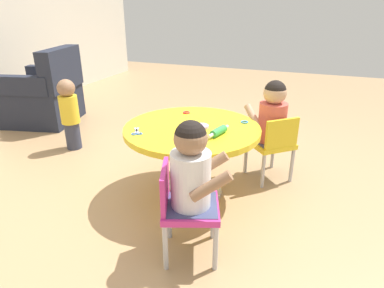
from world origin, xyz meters
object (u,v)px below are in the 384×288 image
(seated_child_left, at_px, (192,169))
(armchair_dark, at_px, (46,96))
(child_chair_right, at_px, (273,144))
(seated_child_right, at_px, (272,114))
(toddler_standing, at_px, (70,112))
(craft_scissors, at_px, (137,132))
(rolling_pin, at_px, (219,131))
(child_chair_left, at_px, (184,206))
(craft_table, at_px, (192,142))

(seated_child_left, relative_size, armchair_dark, 0.59)
(child_chair_right, relative_size, seated_child_right, 1.05)
(toddler_standing, bearing_deg, craft_scissors, -119.25)
(rolling_pin, relative_size, craft_scissors, 1.61)
(armchair_dark, bearing_deg, child_chair_left, -122.86)
(child_chair_right, height_order, craft_scissors, child_chair_right)
(craft_table, relative_size, toddler_standing, 1.41)
(child_chair_left, bearing_deg, rolling_pin, -2.21)
(seated_child_left, bearing_deg, craft_scissors, 54.89)
(seated_child_left, distance_m, child_chair_right, 1.08)
(seated_child_right, xyz_separation_m, rolling_pin, (-0.52, 0.27, 0.01))
(seated_child_left, bearing_deg, child_chair_left, 110.28)
(toddler_standing, bearing_deg, child_chair_left, -122.26)
(child_chair_left, relative_size, toddler_standing, 0.80)
(seated_child_right, relative_size, rolling_pin, 2.24)
(rolling_pin, bearing_deg, toddler_standing, 74.41)
(child_chair_right, relative_size, craft_scissors, 3.80)
(child_chair_left, distance_m, rolling_pin, 0.59)
(armchair_dark, height_order, toddler_standing, armchair_dark)
(craft_table, height_order, child_chair_right, child_chair_right)
(craft_table, xyz_separation_m, child_chair_right, (0.41, -0.51, -0.10))
(child_chair_left, height_order, armchair_dark, armchair_dark)
(armchair_dark, distance_m, craft_scissors, 2.18)
(child_chair_right, relative_size, armchair_dark, 0.62)
(seated_child_right, distance_m, toddler_standing, 1.85)
(craft_table, distance_m, toddler_standing, 1.41)
(rolling_pin, bearing_deg, child_chair_right, -30.85)
(seated_child_left, xyz_separation_m, armchair_dark, (1.50, 2.38, -0.22))
(seated_child_left, xyz_separation_m, seated_child_right, (1.05, -0.25, 0.00))
(child_chair_left, xyz_separation_m, craft_scissors, (0.39, 0.49, 0.22))
(rolling_pin, bearing_deg, armchair_dark, 67.65)
(craft_table, relative_size, child_chair_right, 1.76)
(child_chair_right, xyz_separation_m, toddler_standing, (-0.05, 1.87, 0.05))
(child_chair_right, bearing_deg, rolling_pin, 149.15)
(toddler_standing, height_order, rolling_pin, toddler_standing)
(child_chair_right, height_order, toddler_standing, toddler_standing)
(armchair_dark, bearing_deg, craft_scissors, -121.34)
(seated_child_right, distance_m, rolling_pin, 0.59)
(child_chair_right, xyz_separation_m, armchair_dark, (0.48, 2.66, 0.00))
(toddler_standing, height_order, craft_scissors, toddler_standing)
(child_chair_right, bearing_deg, armchair_dark, 79.79)
(seated_child_left, relative_size, rolling_pin, 2.24)
(child_chair_left, distance_m, child_chair_right, 1.08)
(seated_child_right, distance_m, craft_scissors, 1.03)
(seated_child_left, bearing_deg, armchair_dark, 57.79)
(craft_table, bearing_deg, seated_child_right, -47.64)
(rolling_pin, bearing_deg, child_chair_left, 177.79)
(child_chair_left, bearing_deg, craft_scissors, 51.87)
(craft_table, xyz_separation_m, child_chair_left, (-0.62, -0.19, -0.10))
(child_chair_left, height_order, toddler_standing, toddler_standing)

